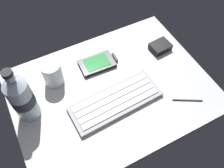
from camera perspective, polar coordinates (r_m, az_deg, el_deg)
The scene contains 7 objects.
ground_plane at distance 79.29cm, azimuth 0.08°, elevation -1.74°, with size 64.00×48.00×2.80cm.
keyboard at distance 75.27cm, azimuth 0.84°, elevation -4.09°, with size 29.51×12.43×1.70cm.
handheld_device at distance 84.33cm, azimuth -3.19°, elevation 5.05°, with size 13.03×8.10×1.50cm.
juice_cup at distance 79.54cm, azimuth -13.94°, elevation 2.28°, with size 6.40×6.40×8.50cm.
water_bottle at distance 70.92cm, azimuth -20.75°, elevation -3.07°, with size 6.73×6.73×20.80cm.
charger_block at distance 90.43cm, azimuth 11.42°, elevation 8.74°, with size 7.00×5.60×2.40cm, color black.
stylus_pen at distance 79.69cm, azimuth 17.55°, elevation -3.66°, with size 0.70×0.70×9.50cm, color #26262B.
Camera 1 is at (-19.61, -38.07, 65.88)cm, focal length 38.38 mm.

